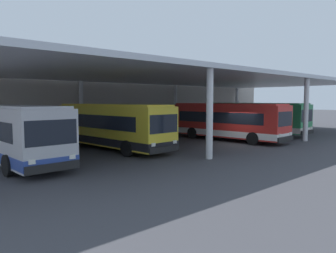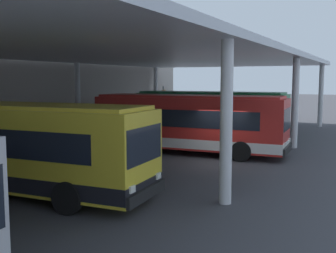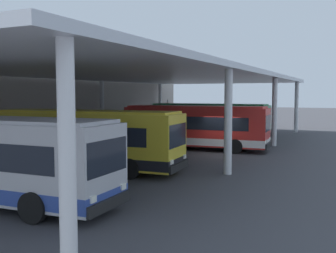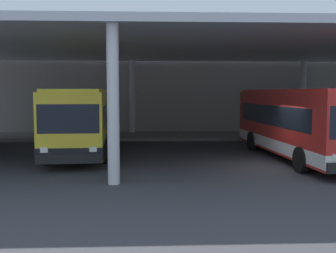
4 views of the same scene
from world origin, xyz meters
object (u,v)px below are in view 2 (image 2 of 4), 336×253
at_px(bus_far_bay, 210,114).
at_px(bench_waiting, 123,120).
at_px(banner_sign, 163,102).
at_px(trash_bin, 100,124).
at_px(bus_second_bay, 12,147).
at_px(bus_middle_bay, 189,123).

relative_size(bus_far_bay, bench_waiting, 5.88).
relative_size(bus_far_bay, banner_sign, 3.31).
bearing_deg(bench_waiting, bus_far_bay, -100.83).
bearing_deg(trash_bin, bus_far_bay, -76.68).
height_order(bus_second_bay, bus_middle_bay, same).
distance_m(bus_second_bay, trash_bin, 16.24).
relative_size(bench_waiting, banner_sign, 0.56).
bearing_deg(bench_waiting, bus_middle_bay, -130.16).
distance_m(bus_far_bay, trash_bin, 8.30).
height_order(bus_middle_bay, banner_sign, banner_sign).
bearing_deg(bus_middle_bay, banner_sign, 32.39).
bearing_deg(bus_far_bay, trash_bin, 103.32).
bearing_deg(bench_waiting, trash_bin, -176.20).
bearing_deg(banner_sign, bus_second_bay, -165.05).
xyz_separation_m(bus_second_bay, bus_far_bay, (16.53, -1.05, 0.00)).
bearing_deg(bench_waiting, bus_second_bay, -158.33).
distance_m(bus_second_bay, bus_middle_bay, 10.37).
height_order(bus_middle_bay, bus_far_bay, same).
relative_size(bus_second_bay, banner_sign, 3.33).
distance_m(bus_far_bay, bench_waiting, 8.46).
bearing_deg(bench_waiting, banner_sign, -8.97).
bearing_deg(bus_second_bay, bus_far_bay, -3.64).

